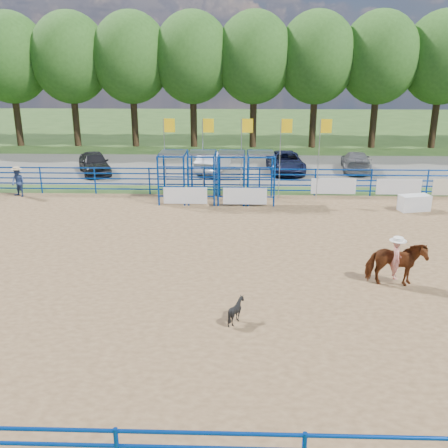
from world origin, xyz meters
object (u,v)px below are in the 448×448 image
at_px(announcer_table, 414,203).
at_px(car_c, 286,162).
at_px(horse_and_rider, 396,261).
at_px(car_b, 213,162).
at_px(car_a, 94,163).
at_px(calf, 236,310).
at_px(spectator_cowboy, 18,182).
at_px(car_d, 356,161).

bearing_deg(announcer_table, car_c, 122.54).
relative_size(horse_and_rider, car_b, 0.55).
bearing_deg(car_a, calf, -87.94).
xyz_separation_m(horse_and_rider, spectator_cowboy, (-16.96, 10.63, -0.04)).
xyz_separation_m(calf, car_b, (-1.70, 19.76, 0.32)).
relative_size(announcer_table, car_a, 0.35).
bearing_deg(spectator_cowboy, car_d, 20.21).
bearing_deg(calf, car_c, -27.25).
height_order(horse_and_rider, spectator_cowboy, horse_and_rider).
distance_m(horse_and_rider, car_c, 17.46).
xyz_separation_m(calf, spectator_cowboy, (-11.83, 13.19, 0.45)).
bearing_deg(spectator_cowboy, horse_and_rider, -32.09).
bearing_deg(calf, announcer_table, -56.00).
height_order(announcer_table, car_d, car_d).
distance_m(horse_and_rider, car_d, 18.03).
bearing_deg(car_a, car_d, -19.50).
relative_size(car_b, car_c, 0.89).
bearing_deg(car_c, calf, -101.54).
distance_m(calf, car_b, 19.84).
height_order(car_b, car_d, car_b).
distance_m(announcer_table, calf, 14.13).
distance_m(calf, car_c, 20.13).
bearing_deg(spectator_cowboy, car_c, 24.26).
distance_m(car_a, car_d, 17.15).
relative_size(horse_and_rider, spectator_cowboy, 1.46).
height_order(horse_and_rider, car_a, horse_and_rider).
xyz_separation_m(spectator_cowboy, car_c, (14.88, 6.71, -0.16)).
bearing_deg(spectator_cowboy, car_a, 66.94).
bearing_deg(spectator_cowboy, calf, -48.12).
bearing_deg(car_c, car_a, -178.76).
bearing_deg(announcer_table, horse_and_rider, -111.83).
height_order(announcer_table, car_c, car_c).
bearing_deg(horse_and_rider, car_a, 131.34).
relative_size(spectator_cowboy, car_d, 0.36).
xyz_separation_m(horse_and_rider, car_a, (-14.48, 16.46, -0.15)).
relative_size(horse_and_rider, car_a, 0.56).
height_order(calf, car_b, car_b).
relative_size(calf, car_a, 0.17).
height_order(horse_and_rider, car_c, horse_and_rider).
xyz_separation_m(horse_and_rider, car_c, (-2.08, 17.34, -0.20)).
relative_size(spectator_cowboy, car_c, 0.34).
bearing_deg(calf, car_a, 7.65).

